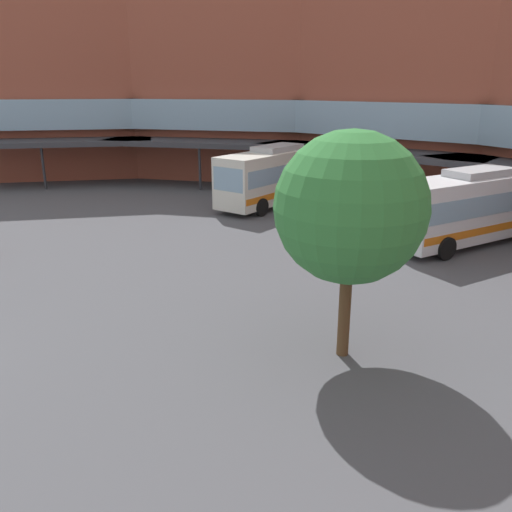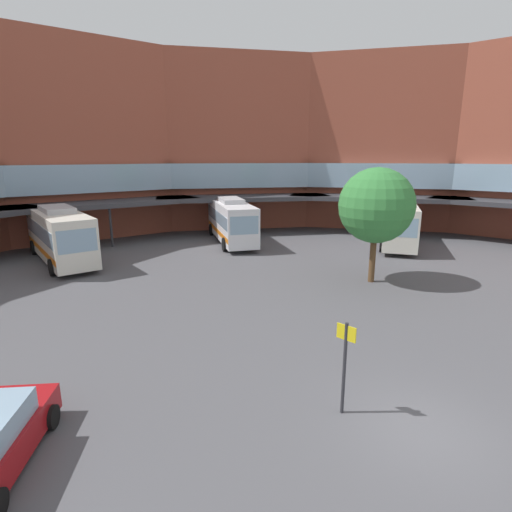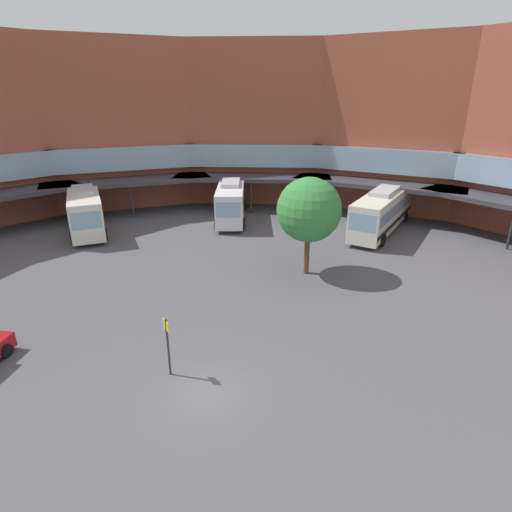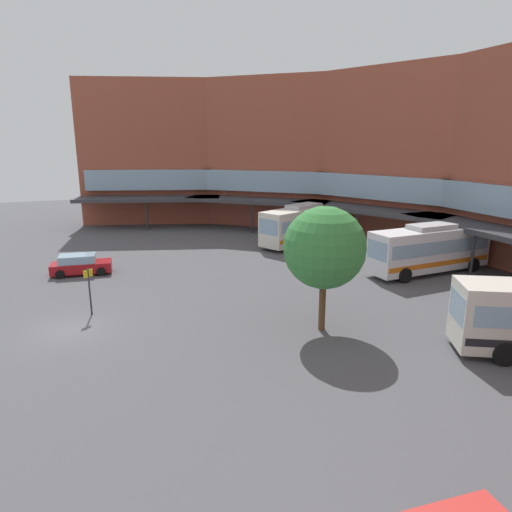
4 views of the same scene
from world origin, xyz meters
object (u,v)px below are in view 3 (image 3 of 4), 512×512
bus_3 (231,200)px  bus_0 (383,210)px  plaza_tree (309,210)px  stop_sign_post (168,342)px  bus_2 (85,209)px

bus_3 → bus_0: bearing=74.0°
plaza_tree → stop_sign_post: plaza_tree is taller
bus_0 → plaza_tree: bearing=-8.5°
bus_2 → plaza_tree: plaza_tree is taller
bus_0 → stop_sign_post: size_ratio=4.14×
plaza_tree → stop_sign_post: size_ratio=2.37×
bus_0 → bus_2: bearing=-59.0°
bus_0 → bus_2: (-26.84, -1.39, 0.03)m
bus_0 → plaza_tree: (-7.38, -9.99, 2.60)m
bus_2 → plaza_tree: 21.43m
bus_0 → bus_3: 14.42m
bus_2 → stop_sign_post: 23.90m
bus_2 → plaza_tree: bearing=40.6°
bus_3 → stop_sign_post: size_ratio=3.63×
bus_0 → bus_3: bus_0 is taller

